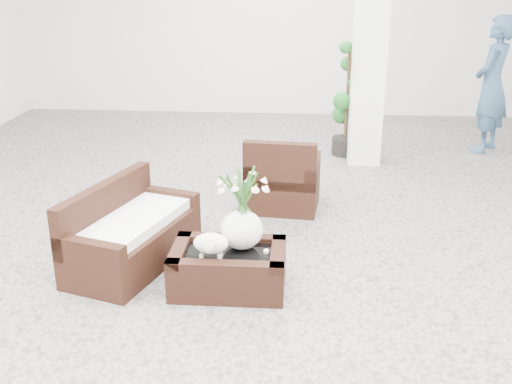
# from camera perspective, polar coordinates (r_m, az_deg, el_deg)

# --- Properties ---
(ground) EXTENTS (11.00, 11.00, 0.00)m
(ground) POSITION_cam_1_polar(r_m,az_deg,el_deg) (5.54, 0.08, -5.65)
(ground) COLOR gray
(ground) RESTS_ON ground
(column) EXTENTS (0.40, 0.40, 3.50)m
(column) POSITION_cam_1_polar(r_m,az_deg,el_deg) (7.83, 10.79, 15.14)
(column) COLOR white
(column) RESTS_ON ground
(coffee_table) EXTENTS (0.90, 0.60, 0.31)m
(coffee_table) POSITION_cam_1_polar(r_m,az_deg,el_deg) (4.90, -2.60, -7.35)
(coffee_table) COLOR black
(coffee_table) RESTS_ON ground
(sheep_figurine) EXTENTS (0.28, 0.23, 0.21)m
(sheep_figurine) POSITION_cam_1_polar(r_m,az_deg,el_deg) (4.71, -4.25, -5.04)
(sheep_figurine) COLOR white
(sheep_figurine) RESTS_ON coffee_table
(planter_narcissus) EXTENTS (0.44, 0.44, 0.80)m
(planter_narcissus) POSITION_cam_1_polar(r_m,az_deg,el_deg) (4.74, -1.36, -0.88)
(planter_narcissus) COLOR white
(planter_narcissus) RESTS_ON coffee_table
(tealight) EXTENTS (0.04, 0.04, 0.03)m
(tealight) POSITION_cam_1_polar(r_m,az_deg,el_deg) (4.81, 0.96, -5.57)
(tealight) COLOR white
(tealight) RESTS_ON coffee_table
(armchair) EXTENTS (0.81, 0.78, 0.79)m
(armchair) POSITION_cam_1_polar(r_m,az_deg,el_deg) (6.44, 2.58, 1.99)
(armchair) COLOR black
(armchair) RESTS_ON ground
(loveseat) EXTENTS (1.00, 1.45, 0.70)m
(loveseat) POSITION_cam_1_polar(r_m,az_deg,el_deg) (5.31, -11.52, -3.14)
(loveseat) COLOR black
(loveseat) RESTS_ON ground
(topiary) EXTENTS (0.40, 0.40, 1.50)m
(topiary) POSITION_cam_1_polar(r_m,az_deg,el_deg) (8.26, 8.58, 8.51)
(topiary) COLOR #194F1B
(topiary) RESTS_ON ground
(shopper) EXTENTS (0.74, 0.80, 1.84)m
(shopper) POSITION_cam_1_polar(r_m,az_deg,el_deg) (8.91, 21.28, 9.34)
(shopper) COLOR #304D6C
(shopper) RESTS_ON ground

